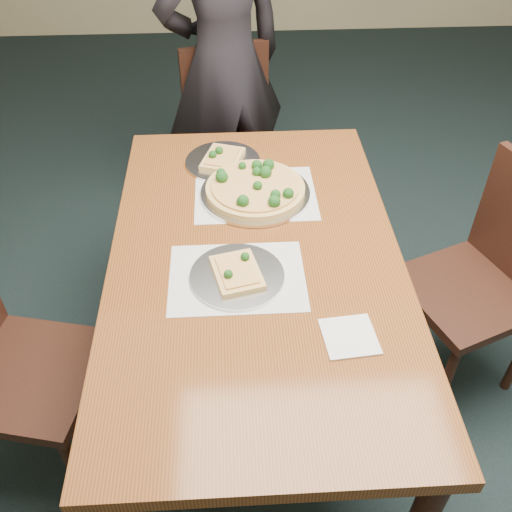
{
  "coord_description": "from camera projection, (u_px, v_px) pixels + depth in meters",
  "views": [
    {
      "loc": [
        -0.45,
        -1.13,
        1.93
      ],
      "look_at": [
        -0.38,
        0.17,
        0.75
      ],
      "focal_mm": 40.0,
      "sensor_mm": 36.0,
      "label": 1
    }
  ],
  "objects": [
    {
      "name": "slice_plate_far",
      "position": [
        222.0,
        160.0,
        2.13
      ],
      "size": [
        0.28,
        0.28,
        0.06
      ],
      "color": "silver",
      "rests_on": "dining_table"
    },
    {
      "name": "slice_plate_near",
      "position": [
        237.0,
        274.0,
        1.67
      ],
      "size": [
        0.28,
        0.28,
        0.05
      ],
      "color": "silver",
      "rests_on": "dining_table"
    },
    {
      "name": "pizza_pan",
      "position": [
        256.0,
        188.0,
        1.97
      ],
      "size": [
        0.38,
        0.38,
        0.07
      ],
      "color": "silver",
      "rests_on": "dining_table"
    },
    {
      "name": "placemat_near",
      "position": [
        237.0,
        277.0,
        1.68
      ],
      "size": [
        0.4,
        0.3,
        0.0
      ],
      "primitive_type": "cube",
      "color": "white",
      "rests_on": "dining_table"
    },
    {
      "name": "chair_right",
      "position": [
        489.0,
        273.0,
        2.03
      ],
      "size": [
        0.54,
        0.54,
        0.91
      ],
      "rotation": [
        0.0,
        0.0,
        -1.19
      ],
      "color": "black",
      "rests_on": "ground"
    },
    {
      "name": "napkin",
      "position": [
        349.0,
        337.0,
        1.51
      ],
      "size": [
        0.15,
        0.15,
        0.01
      ],
      "primitive_type": "cube",
      "rotation": [
        0.0,
        0.0,
        0.09
      ],
      "color": "white",
      "rests_on": "dining_table"
    },
    {
      "name": "placemat_main",
      "position": [
        255.0,
        194.0,
        1.99
      ],
      "size": [
        0.42,
        0.32,
        0.0
      ],
      "primitive_type": "cube",
      "color": "white",
      "rests_on": "dining_table"
    },
    {
      "name": "diner",
      "position": [
        224.0,
        63.0,
        2.59
      ],
      "size": [
        0.73,
        0.62,
        1.68
      ],
      "primitive_type": "imported",
      "rotation": [
        0.0,
        0.0,
        3.57
      ],
      "color": "black",
      "rests_on": "ground"
    },
    {
      "name": "chair_far",
      "position": [
        232.0,
        134.0,
        2.76
      ],
      "size": [
        0.51,
        0.51,
        0.91
      ],
      "rotation": [
        0.0,
        0.0,
        0.24
      ],
      "color": "black",
      "rests_on": "ground"
    },
    {
      "name": "chair_left",
      "position": [
        0.0,
        359.0,
        1.75
      ],
      "size": [
        0.5,
        0.5,
        0.91
      ],
      "rotation": [
        0.0,
        0.0,
        1.35
      ],
      "color": "black",
      "rests_on": "ground"
    },
    {
      "name": "ground",
      "position": [
        359.0,
        429.0,
        2.15
      ],
      "size": [
        8.0,
        8.0,
        0.0
      ],
      "primitive_type": "plane",
      "color": "black",
      "rests_on": "ground"
    },
    {
      "name": "dining_table",
      "position": [
        256.0,
        277.0,
        1.81
      ],
      "size": [
        0.9,
        1.5,
        0.75
      ],
      "color": "#613013",
      "rests_on": "ground"
    }
  ]
}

